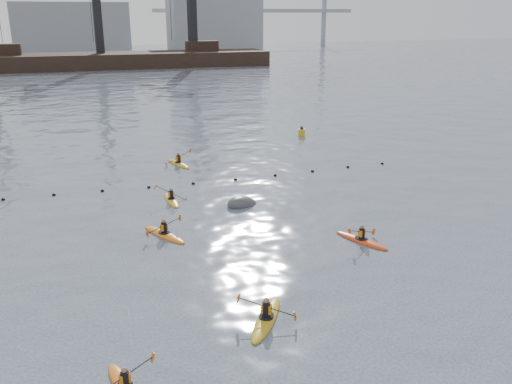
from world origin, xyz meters
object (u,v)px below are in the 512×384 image
kayaker_4 (361,240)px  kayaker_2 (164,234)px  mooring_buoy (242,205)px  kayaker_5 (179,163)px  kayaker_3 (171,199)px  nav_buoy (302,133)px  kayaker_1 (266,318)px

kayaker_4 → kayaker_2: bearing=-46.4°
mooring_buoy → kayaker_5: bearing=100.6°
kayaker_2 → kayaker_4: (9.44, -3.96, -0.00)m
kayaker_3 → nav_buoy: 21.04m
kayaker_1 → kayaker_5: bearing=121.3°
mooring_buoy → kayaker_4: bearing=-60.4°
kayaker_2 → nav_buoy: size_ratio=2.81×
nav_buoy → kayaker_1: bearing=-115.3°
kayaker_3 → kayaker_5: 8.60m
kayaker_2 → nav_buoy: 25.94m
kayaker_2 → kayaker_4: 10.24m
mooring_buoy → nav_buoy: (11.05, 16.81, 0.35)m
kayaker_2 → kayaker_5: size_ratio=0.97×
kayaker_1 → kayaker_2: (-2.32, 9.50, -0.00)m
nav_buoy → kayaker_4: bearing=-106.0°
kayaker_4 → kayaker_5: 18.74m
mooring_buoy → kayaker_3: bearing=152.3°
kayaker_3 → mooring_buoy: size_ratio=1.42×
kayaker_1 → kayaker_3: size_ratio=1.07×
kayaker_1 → kayaker_3: 14.95m
kayaker_3 → kayaker_4: size_ratio=0.94×
kayaker_1 → kayaker_5: 23.29m
kayaker_3 → kayaker_4: kayaker_3 is taller
kayaker_1 → mooring_buoy: (2.98, 12.82, -0.11)m
kayaker_5 → mooring_buoy: bearing=-95.6°
nav_buoy → kayaker_3: bearing=-135.6°
kayaker_1 → kayaker_4: (7.12, 5.55, -0.01)m
kayaker_4 → nav_buoy: 25.07m
kayaker_4 → kayaker_3: bearing=-72.8°
kayaker_5 → nav_buoy: 14.48m
kayaker_2 → nav_buoy: bearing=23.5°
kayaker_2 → kayaker_3: kayaker_3 is taller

